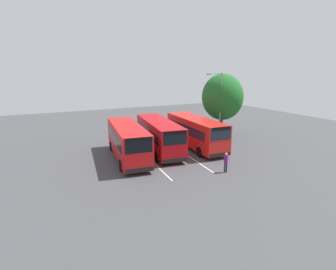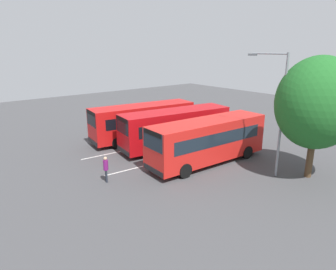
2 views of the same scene
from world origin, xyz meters
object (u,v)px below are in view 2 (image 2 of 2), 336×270
bus_center_right (208,140)px  depot_tree (318,103)px  pedestrian (106,167)px  street_lamp (279,108)px  bus_far_left (143,121)px  bus_center_left (175,127)px

bus_center_right → depot_tree: (-3.49, 6.16, 3.25)m
bus_center_right → pedestrian: 7.85m
pedestrian → street_lamp: bearing=-14.7°
bus_center_right → depot_tree: bearing=122.4°
bus_far_left → bus_center_left: size_ratio=1.00×
bus_far_left → street_lamp: 13.00m
bus_far_left → street_lamp: bearing=107.4°
bus_center_left → bus_center_right: same height
bus_center_right → bus_far_left: bearing=-84.2°
bus_center_right → pedestrian: bearing=-9.6°
bus_center_left → pedestrian: 8.49m
pedestrian → depot_tree: (-11.11, 7.85, 4.04)m
bus_center_left → bus_center_right: bearing=91.8°
depot_tree → bus_far_left: bearing=-74.6°
bus_far_left → depot_tree: size_ratio=1.25×
bus_far_left → street_lamp: street_lamp is taller
pedestrian → street_lamp: 11.88m
bus_center_right → street_lamp: 5.63m
bus_far_left → pedestrian: (7.21, 6.32, -0.79)m
bus_far_left → bus_center_left: 3.84m
bus_center_left → street_lamp: size_ratio=1.23×
bus_far_left → depot_tree: bearing=112.5°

